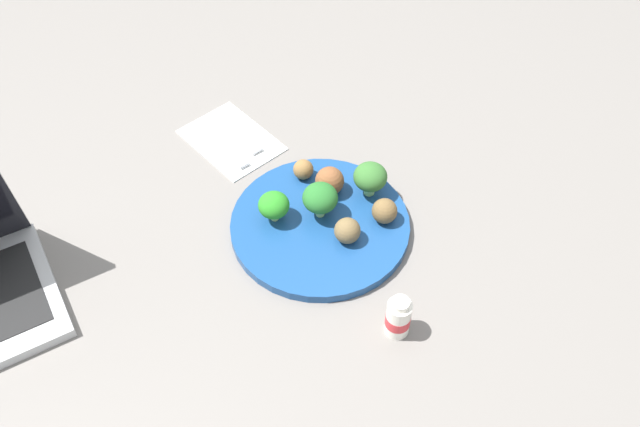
{
  "coord_description": "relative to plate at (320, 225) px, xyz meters",
  "views": [
    {
      "loc": [
        0.53,
        -0.41,
        0.82
      ],
      "look_at": [
        0.0,
        0.0,
        0.04
      ],
      "focal_mm": 37.87,
      "sensor_mm": 36.0,
      "label": 1
    }
  ],
  "objects": [
    {
      "name": "broccoli_floret_mid_left",
      "position": [
        -0.05,
        -0.05,
        0.04
      ],
      "size": [
        0.05,
        0.05,
        0.05
      ],
      "color": "#A3C984",
      "rests_on": "plate"
    },
    {
      "name": "napkin",
      "position": [
        -0.26,
        -0.0,
        -0.01
      ],
      "size": [
        0.18,
        0.13,
        0.01
      ],
      "primitive_type": "cube",
      "rotation": [
        0.0,
        0.0,
        0.07
      ],
      "color": "white",
      "rests_on": "ground_plane"
    },
    {
      "name": "plate",
      "position": [
        0.0,
        0.0,
        0.0
      ],
      "size": [
        0.28,
        0.28,
        0.02
      ],
      "primitive_type": "cylinder",
      "color": "navy",
      "rests_on": "ground_plane"
    },
    {
      "name": "fork",
      "position": [
        -0.25,
        0.02,
        -0.0
      ],
      "size": [
        0.12,
        0.02,
        0.01
      ],
      "color": "silver",
      "rests_on": "napkin"
    },
    {
      "name": "broccoli_floret_center",
      "position": [
        -0.0,
        0.1,
        0.04
      ],
      "size": [
        0.05,
        0.05,
        0.06
      ],
      "color": "#8FCD79",
      "rests_on": "plate"
    },
    {
      "name": "meatball_center",
      "position": [
        -0.09,
        0.04,
        0.02
      ],
      "size": [
        0.03,
        0.03,
        0.03
      ],
      "primitive_type": "sphere",
      "color": "brown",
      "rests_on": "plate"
    },
    {
      "name": "knife",
      "position": [
        -0.25,
        -0.02,
        -0.0
      ],
      "size": [
        0.15,
        0.02,
        0.01
      ],
      "color": "white",
      "rests_on": "napkin"
    },
    {
      "name": "ground_plane",
      "position": [
        0.0,
        0.0,
        -0.01
      ],
      "size": [
        4.0,
        4.0,
        0.0
      ],
      "primitive_type": "plane",
      "color": "slate"
    },
    {
      "name": "yogurt_bottle",
      "position": [
        0.21,
        -0.03,
        0.02
      ],
      "size": [
        0.03,
        0.03,
        0.07
      ],
      "color": "white",
      "rests_on": "ground_plane"
    },
    {
      "name": "meatball_near_rim",
      "position": [
        0.05,
        0.01,
        0.03
      ],
      "size": [
        0.04,
        0.04,
        0.04
      ],
      "primitive_type": "sphere",
      "color": "brown",
      "rests_on": "plate"
    },
    {
      "name": "broccoli_floret_mid_right",
      "position": [
        -0.01,
        0.01,
        0.05
      ],
      "size": [
        0.05,
        0.05,
        0.06
      ],
      "color": "#8EC880",
      "rests_on": "plate"
    },
    {
      "name": "meatball_back_left",
      "position": [
        -0.04,
        0.05,
        0.03
      ],
      "size": [
        0.05,
        0.05,
        0.05
      ],
      "primitive_type": "sphere",
      "color": "brown",
      "rests_on": "plate"
    },
    {
      "name": "meatball_back_right",
      "position": [
        0.06,
        0.08,
        0.03
      ],
      "size": [
        0.04,
        0.04,
        0.04
      ],
      "primitive_type": "sphere",
      "color": "brown",
      "rests_on": "plate"
    }
  ]
}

